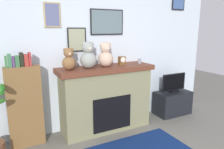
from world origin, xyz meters
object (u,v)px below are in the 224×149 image
at_px(fireplace, 106,98).
at_px(candle_jar, 139,61).
at_px(teddy_bear_tan, 106,56).
at_px(teddy_bear_grey, 69,60).
at_px(television, 174,83).
at_px(teddy_bear_cream, 88,56).
at_px(mantel_clock, 122,61).
at_px(tv_stand, 172,103).
at_px(bookshelf, 25,104).

relative_size(fireplace, candle_jar, 19.12).
bearing_deg(teddy_bear_tan, teddy_bear_grey, 179.99).
xyz_separation_m(television, teddy_bear_cream, (-1.83, 0.03, 0.66)).
height_order(mantel_clock, teddy_bear_tan, teddy_bear_tan).
xyz_separation_m(tv_stand, teddy_bear_cream, (-1.83, 0.03, 1.08)).
bearing_deg(teddy_bear_cream, television, -0.99).
bearing_deg(teddy_bear_cream, teddy_bear_tan, 0.00).
bearing_deg(teddy_bear_cream, teddy_bear_grey, 179.98).
relative_size(tv_stand, mantel_clock, 4.84).
bearing_deg(candle_jar, fireplace, 178.50).
distance_m(fireplace, candle_jar, 0.90).
xyz_separation_m(mantel_clock, teddy_bear_cream, (-0.62, 0.00, 0.12)).
relative_size(bookshelf, teddy_bear_grey, 4.15).
height_order(tv_stand, candle_jar, candle_jar).
xyz_separation_m(tv_stand, teddy_bear_tan, (-1.52, 0.03, 1.07)).
height_order(fireplace, bookshelf, bookshelf).
bearing_deg(fireplace, bookshelf, 177.73).
distance_m(bookshelf, teddy_bear_grey, 0.92).
distance_m(mantel_clock, teddy_bear_tan, 0.33).
xyz_separation_m(tv_stand, teddy_bear_grey, (-2.14, 0.03, 1.04)).
bearing_deg(teddy_bear_tan, teddy_bear_cream, -180.00).
bearing_deg(television, teddy_bear_grey, 179.15).
height_order(mantel_clock, teddy_bear_cream, teddy_bear_cream).
relative_size(television, teddy_bear_tan, 1.38).
xyz_separation_m(fireplace, teddy_bear_cream, (-0.31, -0.02, 0.75)).
bearing_deg(teddy_bear_tan, candle_jar, 0.04).
bearing_deg(teddy_bear_tan, television, -1.19).
bearing_deg(teddy_bear_grey, television, -0.85).
bearing_deg(bookshelf, mantel_clock, -2.52).
height_order(fireplace, mantel_clock, mantel_clock).
distance_m(tv_stand, television, 0.42).
bearing_deg(fireplace, television, -1.89).
relative_size(teddy_bear_grey, teddy_bear_tan, 0.83).
bearing_deg(candle_jar, teddy_bear_cream, -179.97).
bearing_deg(tv_stand, television, -90.00).
xyz_separation_m(fireplace, television, (1.51, -0.05, 0.09)).
relative_size(tv_stand, teddy_bear_tan, 1.79).
xyz_separation_m(bookshelf, teddy_bear_cream, (0.99, -0.07, 0.66)).
height_order(fireplace, candle_jar, candle_jar).
xyz_separation_m(bookshelf, television, (2.82, -0.10, -0.00)).
xyz_separation_m(bookshelf, teddy_bear_tan, (1.30, -0.07, 0.65)).
relative_size(tv_stand, candle_jar, 8.50).
bearing_deg(tv_stand, teddy_bear_tan, 178.86).
xyz_separation_m(television, teddy_bear_grey, (-2.14, 0.03, 0.62)).
distance_m(bookshelf, television, 2.82).
xyz_separation_m(fireplace, teddy_bear_grey, (-0.63, -0.02, 0.71)).
xyz_separation_m(bookshelf, mantel_clock, (1.61, -0.07, 0.54)).
height_order(candle_jar, teddy_bear_grey, teddy_bear_grey).
bearing_deg(candle_jar, television, -2.20).
xyz_separation_m(candle_jar, teddy_bear_cream, (-0.99, -0.00, 0.15)).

